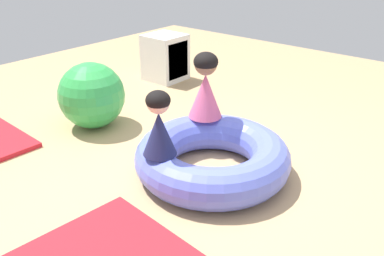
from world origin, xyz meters
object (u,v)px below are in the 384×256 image
object	(u,v)px
inflatable_cushion	(212,157)
child_in_navy	(159,124)
storage_cube	(167,58)
exercise_ball_large	(92,95)
child_in_pink	(205,86)

from	to	relation	value
inflatable_cushion	child_in_navy	xyz separation A→B (m)	(-0.41, 0.15, 0.37)
storage_cube	inflatable_cushion	bearing A→B (deg)	-128.33
inflatable_cushion	exercise_ball_large	bearing A→B (deg)	91.07
inflatable_cushion	exercise_ball_large	distance (m)	1.41
child_in_navy	inflatable_cushion	bearing A→B (deg)	-3.18
exercise_ball_large	child_in_navy	bearing A→B (deg)	-106.94
inflatable_cushion	storage_cube	size ratio (longest dim) A/B	2.09
child_in_navy	exercise_ball_large	xyz separation A→B (m)	(0.38, 1.25, -0.21)
child_in_pink	storage_cube	world-z (taller)	child_in_pink
inflatable_cushion	storage_cube	bearing A→B (deg)	51.67
child_in_pink	exercise_ball_large	size ratio (longest dim) A/B	0.88
child_in_pink	child_in_navy	size ratio (longest dim) A/B	1.18
child_in_pink	exercise_ball_large	distance (m)	1.16
child_in_pink	exercise_ball_large	xyz separation A→B (m)	(-0.33, 1.09, -0.25)
inflatable_cushion	child_in_navy	distance (m)	0.57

